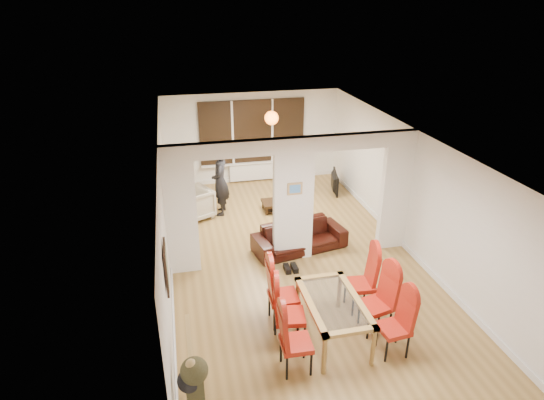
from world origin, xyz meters
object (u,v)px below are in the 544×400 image
object	(u,v)px
sofa	(299,237)
dining_chair_ra	(394,324)
dining_chair_rb	(376,301)
television	(332,182)
dining_table	(333,319)
dining_chair_lb	(290,312)
dining_chair_lc	(283,292)
bowl	(277,202)
dining_chair_la	(296,339)
bottle	(289,196)
coffee_table	(284,205)
armchair	(193,204)
dining_chair_rc	(361,280)
person	(220,181)

from	to	relation	value
sofa	dining_chair_ra	bearing A→B (deg)	-92.35
dining_chair_rb	television	xyz separation A→B (m)	(1.28, 5.66, -0.29)
dining_table	dining_chair_lb	size ratio (longest dim) A/B	1.32
dining_chair_lc	bowl	bearing A→B (deg)	79.23
dining_chair_lc	dining_chair_la	bearing A→B (deg)	-93.11
bowl	bottle	bearing A→B (deg)	4.24
dining_chair_rb	coffee_table	bearing A→B (deg)	80.73
dining_chair_ra	armchair	bearing A→B (deg)	110.16
dining_chair_la	dining_table	bearing A→B (deg)	37.44
dining_table	dining_chair_rc	xyz separation A→B (m)	(0.71, 0.61, 0.22)
dining_chair_rb	armchair	size ratio (longest dim) A/B	1.36
dining_chair_ra	dining_chair_lb	bearing A→B (deg)	152.39
bottle	dining_chair_rb	bearing A→B (deg)	-87.52
dining_chair_lc	dining_chair_rb	distance (m)	1.49
dining_chair_rb	armchair	distance (m)	5.48
dining_chair_lc	coffee_table	xyz separation A→B (m)	(1.08, 4.26, -0.46)
dining_chair_lb	dining_chair_lc	bearing A→B (deg)	96.98
dining_table	dining_chair_ra	xyz separation A→B (m)	(0.78, -0.52, 0.17)
dining_chair_rb	sofa	bearing A→B (deg)	86.59
dining_chair_lc	dining_chair_rc	distance (m)	1.38
dining_table	dining_chair_lc	distance (m)	0.89
dining_chair_ra	dining_chair_rc	xyz separation A→B (m)	(-0.07, 1.12, 0.04)
dining_chair_lc	armchair	xyz separation A→B (m)	(-1.20, 4.30, -0.21)
dining_chair_la	sofa	world-z (taller)	dining_chair_la
dining_chair_la	bottle	size ratio (longest dim) A/B	3.84
dining_chair_lc	bowl	size ratio (longest dim) A/B	5.35
armchair	coffee_table	size ratio (longest dim) A/B	0.76
coffee_table	bottle	distance (m)	0.30
dining_chair_lc	sofa	xyz separation A→B (m)	(0.92, 2.26, -0.30)
person	dining_chair_la	bearing A→B (deg)	15.50
dining_chair_lb	sofa	bearing A→B (deg)	80.08
dining_chair_rc	person	world-z (taller)	person
dining_chair_la	dining_chair_ra	distance (m)	1.52
television	bowl	bearing A→B (deg)	131.86
dining_chair_rc	dining_table	bearing A→B (deg)	-133.91
bottle	dining_chair_la	bearing A→B (deg)	-103.63
bowl	dining_chair_lc	bearing A→B (deg)	-101.83
dining_table	bowl	distance (m)	4.70
dining_chair_lc	television	bearing A→B (deg)	63.49
dining_chair_lb	sofa	xyz separation A→B (m)	(0.94, 2.74, -0.28)
dining_table	sofa	distance (m)	2.81
dining_chair_la	dining_chair_lb	distance (m)	0.59
dining_chair_lb	dining_chair_lc	size ratio (longest dim) A/B	0.97
sofa	bowl	world-z (taller)	sofa
dining_chair_rc	dining_chair_la	bearing A→B (deg)	-136.52
dining_chair_la	sofa	size ratio (longest dim) A/B	0.55
armchair	television	size ratio (longest dim) A/B	0.86
armchair	television	xyz separation A→B (m)	(3.88, 0.84, -0.10)
sofa	bowl	bearing A→B (deg)	80.34
sofa	coffee_table	world-z (taller)	sofa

